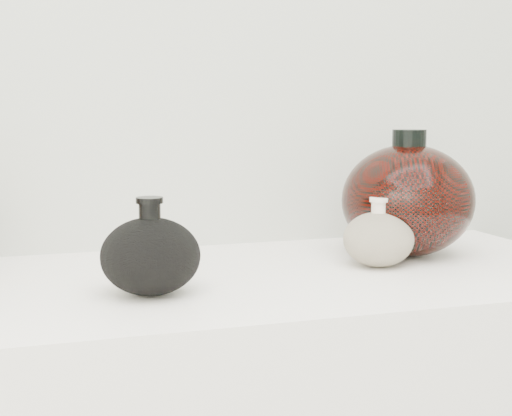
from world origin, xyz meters
name	(u,v)px	position (x,y,z in m)	size (l,w,h in m)	color
black_gourd_vase	(151,255)	(-0.12, 0.88, 0.95)	(0.17, 0.17, 0.13)	black
cream_gourd_vase	(378,239)	(0.25, 0.94, 0.94)	(0.12, 0.12, 0.11)	beige
right_round_pot	(407,200)	(0.33, 1.01, 1.00)	(0.28, 0.28, 0.21)	black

